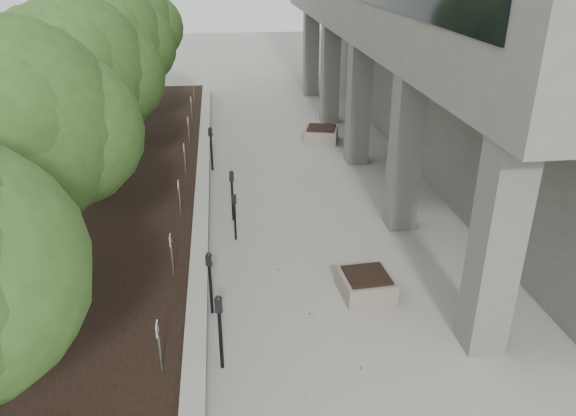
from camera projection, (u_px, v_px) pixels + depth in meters
ground at (307, 399)px, 9.16m from camera, size 90.00×90.00×0.00m
retaining_wall at (203, 183)px, 16.95m from camera, size 0.39×26.00×0.50m
planting_bed at (79, 190)px, 16.57m from camera, size 7.00×26.00×0.40m
crabapple_tree_2 at (21, 169)px, 10.01m from camera, size 4.60×4.00×5.44m
crabapple_tree_3 at (80, 101)px, 14.52m from camera, size 4.60×4.00×5.44m
crabapple_tree_4 at (112, 65)px, 19.02m from camera, size 4.60×4.00×5.44m
crabapple_tree_5 at (131, 43)px, 23.52m from camera, size 4.60×4.00×5.44m
parking_sign_2 at (159, 348)px, 8.98m from camera, size 0.04×0.22×0.96m
parking_sign_3 at (172, 256)px, 11.68m from camera, size 0.04×0.22×0.96m
parking_sign_4 at (179, 198)px, 14.38m from camera, size 0.04×0.22×0.96m
parking_sign_5 at (185, 159)px, 17.08m from camera, size 0.04×0.22×0.96m
parking_sign_6 at (189, 130)px, 19.78m from camera, size 0.04×0.22×0.96m
parking_sign_7 at (192, 109)px, 22.48m from camera, size 0.04×0.22×0.96m
parking_sign_8 at (194, 92)px, 25.18m from camera, size 0.04×0.22×0.96m
parking_meter_1 at (220, 333)px, 9.53m from camera, size 0.16×0.12×1.50m
parking_meter_2 at (210, 283)px, 11.03m from camera, size 0.16×0.13×1.40m
parking_meter_3 at (235, 217)px, 13.92m from camera, size 0.14×0.11×1.27m
parking_meter_4 at (232, 196)px, 14.91m from camera, size 0.14×0.10×1.45m
parking_meter_5 at (211, 149)px, 18.34m from camera, size 0.17×0.14×1.50m
planter_front at (366, 284)px, 11.84m from camera, size 1.14×1.14×0.49m
planter_back at (321, 134)px, 21.35m from camera, size 1.50×1.50×0.57m
berry_scatter at (272, 251)px, 13.64m from camera, size 3.30×14.10×0.02m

